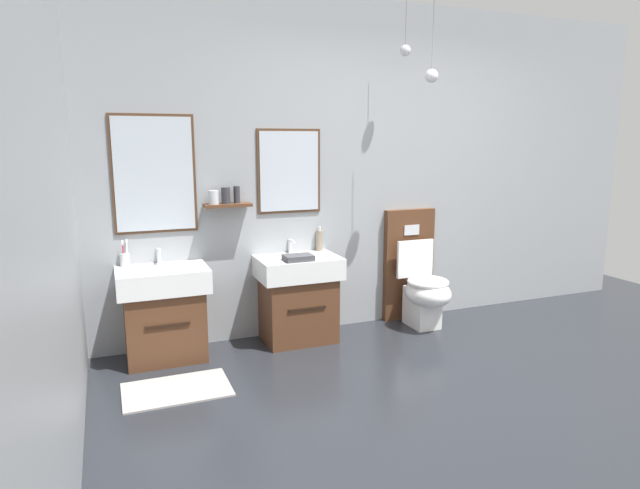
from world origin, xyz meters
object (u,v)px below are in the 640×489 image
(toilet, at_px, (418,282))
(soap_dispenser, at_px, (319,240))
(folded_hand_towel, at_px, (298,258))
(vanity_sink_left, at_px, (164,311))
(vanity_sink_right, at_px, (298,296))
(toothbrush_cup, at_px, (125,259))

(toilet, distance_m, soap_dispenser, 0.97)
(toilet, relative_size, folded_hand_towel, 4.55)
(vanity_sink_left, bearing_deg, vanity_sink_right, 0.00)
(toothbrush_cup, bearing_deg, vanity_sink_right, -6.88)
(vanity_sink_right, xyz_separation_m, toothbrush_cup, (-1.29, 0.16, 0.38))
(toothbrush_cup, bearing_deg, toilet, -3.83)
(soap_dispenser, height_order, folded_hand_towel, soap_dispenser)
(vanity_sink_left, xyz_separation_m, folded_hand_towel, (1.00, -0.13, 0.35))
(vanity_sink_left, xyz_separation_m, vanity_sink_right, (1.04, 0.00, 0.00))
(vanity_sink_right, distance_m, folded_hand_towel, 0.37)
(vanity_sink_left, height_order, toothbrush_cup, toothbrush_cup)
(vanity_sink_right, bearing_deg, folded_hand_towel, -106.66)
(vanity_sink_right, relative_size, toothbrush_cup, 3.45)
(vanity_sink_left, height_order, toilet, toilet)
(soap_dispenser, bearing_deg, vanity_sink_left, -172.75)
(toothbrush_cup, relative_size, soap_dispenser, 0.98)
(vanity_sink_left, bearing_deg, toilet, -0.16)
(vanity_sink_left, bearing_deg, toothbrush_cup, 147.39)
(soap_dispenser, distance_m, folded_hand_towel, 0.42)
(folded_hand_towel, bearing_deg, vanity_sink_right, 73.34)
(vanity_sink_right, xyz_separation_m, folded_hand_towel, (-0.04, -0.13, 0.35))
(vanity_sink_right, bearing_deg, vanity_sink_left, 180.00)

